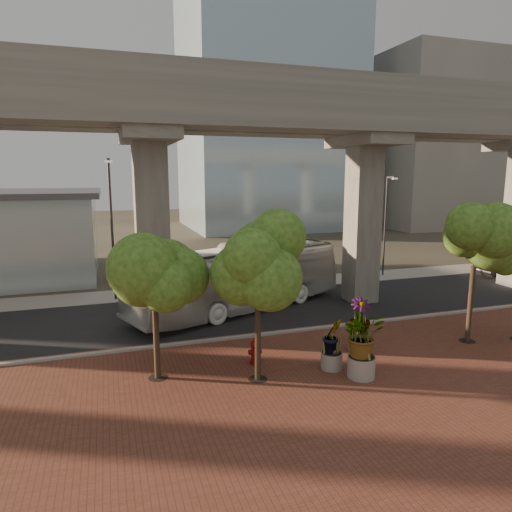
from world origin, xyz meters
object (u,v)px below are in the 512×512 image
object	(u,v)px
parked_car	(508,265)
planter_front	(362,338)
transit_bus	(239,278)
fire_hydrant	(255,352)

from	to	relation	value
parked_car	planter_front	xyz separation A→B (m)	(-19.52, -11.86, 0.74)
transit_bus	fire_hydrant	bearing A→B (deg)	146.21
fire_hydrant	planter_front	distance (m)	4.23
fire_hydrant	planter_front	xyz separation A→B (m)	(3.35, -2.38, 1.02)
parked_car	transit_bus	bearing A→B (deg)	93.92
planter_front	transit_bus	bearing A→B (deg)	100.71
planter_front	parked_car	bearing A→B (deg)	31.27
parked_car	planter_front	distance (m)	22.85
transit_bus	planter_front	size ratio (longest dim) A/B	5.22
transit_bus	parked_car	xyz separation A→B (m)	(21.37, 2.08, -0.98)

